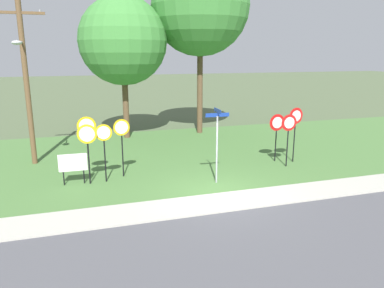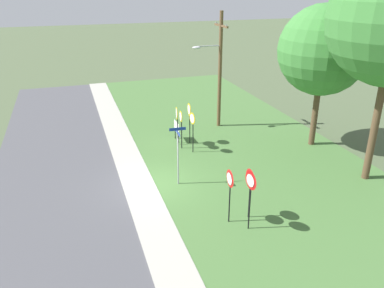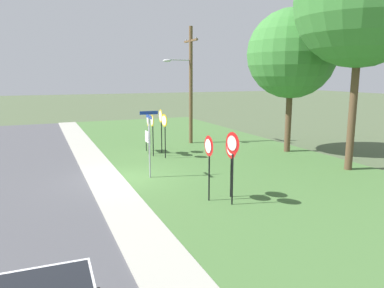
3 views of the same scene
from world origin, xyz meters
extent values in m
plane|color=#4C5B3D|center=(0.00, 0.00, 0.00)|extent=(160.00, 160.00, 0.00)
cube|color=#4C4C51|center=(0.00, -4.80, 0.01)|extent=(44.00, 6.40, 0.01)
cube|color=#ADAA9E|center=(0.00, -0.80, 0.03)|extent=(44.00, 1.60, 0.06)
cube|color=#477038|center=(0.00, 6.00, 0.02)|extent=(44.00, 12.00, 0.04)
cylinder|color=black|center=(-3.20, 3.05, 1.13)|extent=(0.06, 0.06, 2.18)
cylinder|color=gold|center=(-3.20, 3.01, 2.16)|extent=(0.68, 0.12, 0.68)
cylinder|color=white|center=(-3.20, 3.00, 2.16)|extent=(0.53, 0.08, 0.53)
cylinder|color=black|center=(-3.95, 2.58, 1.09)|extent=(0.06, 0.06, 2.10)
cylinder|color=gold|center=(-3.95, 2.54, 2.09)|extent=(0.66, 0.05, 0.66)
cylinder|color=white|center=(-3.95, 2.52, 2.09)|extent=(0.52, 0.03, 0.52)
cylinder|color=black|center=(-4.57, 3.30, 1.18)|extent=(0.06, 0.06, 2.28)
cylinder|color=gold|center=(-4.57, 3.26, 2.26)|extent=(0.76, 0.07, 0.76)
cylinder|color=white|center=(-4.57, 3.24, 2.26)|extent=(0.59, 0.04, 0.59)
cylinder|color=black|center=(-4.59, 2.51, 1.09)|extent=(0.06, 0.06, 2.10)
cylinder|color=gold|center=(-4.59, 2.47, 2.09)|extent=(0.76, 0.15, 0.76)
cylinder|color=white|center=(-4.59, 2.45, 2.09)|extent=(0.59, 0.10, 0.59)
cylinder|color=black|center=(4.12, 3.19, 1.03)|extent=(0.06, 0.06, 1.98)
cone|color=red|center=(4.12, 3.15, 1.94)|extent=(0.80, 0.05, 0.80)
cone|color=silver|center=(4.12, 3.13, 1.94)|extent=(0.55, 0.03, 0.54)
cylinder|color=black|center=(4.17, 2.25, 1.11)|extent=(0.06, 0.06, 2.13)
cone|color=red|center=(4.17, 2.21, 2.10)|extent=(0.76, 0.04, 0.76)
cone|color=white|center=(4.17, 2.19, 2.10)|extent=(0.51, 0.02, 0.51)
cylinder|color=black|center=(4.89, 2.82, 1.20)|extent=(0.06, 0.06, 2.32)
cone|color=red|center=(4.89, 2.78, 2.28)|extent=(0.78, 0.13, 0.78)
cone|color=silver|center=(4.89, 2.76, 2.28)|extent=(0.53, 0.08, 0.53)
cylinder|color=#9EA0A8|center=(0.30, 1.13, 1.39)|extent=(0.07, 0.07, 2.69)
cylinder|color=#9EA0A8|center=(0.30, 1.13, 2.75)|extent=(0.09, 0.09, 0.03)
cube|color=navy|center=(0.30, 1.13, 2.81)|extent=(0.96, 0.06, 0.15)
cube|color=navy|center=(0.30, 1.13, 2.98)|extent=(0.05, 0.82, 0.15)
cylinder|color=brown|center=(-7.01, 6.20, 3.90)|extent=(0.24, 0.24, 7.73)
cube|color=brown|center=(-7.01, 6.20, 6.84)|extent=(2.10, 0.12, 0.12)
cylinder|color=gray|center=(-6.16, 6.20, 6.94)|extent=(0.09, 0.09, 0.10)
cylinder|color=#9EA0A8|center=(-7.01, 5.36, 5.60)|extent=(0.08, 1.66, 0.08)
ellipsoid|color=#B7B7BC|center=(-7.01, 4.53, 5.54)|extent=(0.40, 0.56, 0.18)
cylinder|color=black|center=(-5.58, 2.63, 0.32)|extent=(0.05, 0.05, 0.55)
cylinder|color=black|center=(-4.81, 2.62, 0.32)|extent=(0.05, 0.05, 0.55)
cube|color=white|center=(-5.20, 2.62, 0.94)|extent=(1.10, 0.04, 0.70)
cylinder|color=brown|center=(-2.09, 10.50, 2.29)|extent=(0.36, 0.36, 4.51)
sphere|color=#3D7F38|center=(-2.09, 10.50, 5.84)|extent=(5.17, 5.17, 5.17)
cylinder|color=brown|center=(2.69, 10.55, 3.24)|extent=(0.36, 0.36, 6.40)
sphere|color=#3D7F38|center=(2.69, 10.55, 7.95)|extent=(6.05, 6.05, 6.05)
camera|label=1|loc=(-4.77, -12.01, 5.13)|focal=34.33mm
camera|label=2|loc=(16.96, -3.54, 9.51)|focal=36.33mm
camera|label=3|loc=(15.88, -3.37, 4.59)|focal=34.32mm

